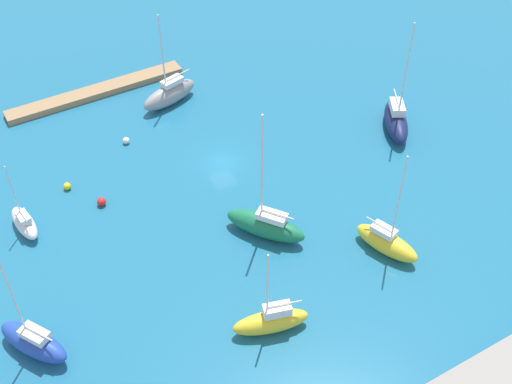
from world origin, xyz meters
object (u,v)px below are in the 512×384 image
Objects in this scene: sailboat_navy_mid_basin at (396,120)px; sailboat_green_near_pier at (266,225)px; sailboat_blue_by_breakwater at (34,341)px; mooring_buoy_red at (101,202)px; sailboat_white_far_south at (24,223)px; mooring_buoy_yellow at (67,186)px; pier_dock at (96,92)px; sailboat_yellow_far_north at (271,321)px; sailboat_gray_off_beacon at (169,94)px; mooring_buoy_white at (126,141)px; sailboat_yellow_west_end at (387,242)px.

sailboat_green_near_pier is at bearing -43.00° from sailboat_navy_mid_basin.
sailboat_blue_by_breakwater is 12.71× the size of mooring_buoy_red.
sailboat_white_far_south reaches higher than mooring_buoy_yellow.
sailboat_yellow_far_north reaches higher than pier_dock.
sailboat_gray_off_beacon is (-6.86, 6.01, 0.97)m from pier_dock.
sailboat_green_near_pier is (-5.03, -9.44, 0.17)m from sailboat_yellow_far_north.
sailboat_green_near_pier is 20.33m from mooring_buoy_white.
sailboat_gray_off_beacon is 8.54m from mooring_buoy_white.
sailboat_yellow_far_north reaches higher than sailboat_white_far_south.
sailboat_navy_mid_basin is 1.17× the size of sailboat_yellow_west_end.
sailboat_white_far_south reaches higher than mooring_buoy_red.
sailboat_green_near_pier is 18.12× the size of mooring_buoy_yellow.
sailboat_yellow_far_north is 0.81× the size of sailboat_gray_off_beacon.
sailboat_yellow_far_north is at bearing 92.48° from mooring_buoy_white.
sailboat_blue_by_breakwater is (3.05, 13.73, 0.33)m from sailboat_white_far_south.
sailboat_blue_by_breakwater is 14.69× the size of mooring_buoy_white.
mooring_buoy_red is (-10.45, -13.32, -0.83)m from sailboat_blue_by_breakwater.
sailboat_yellow_far_north is at bearing -152.08° from sailboat_white_far_south.
mooring_buoy_red is at bearing -69.55° from sailboat_blue_by_breakwater.
sailboat_green_near_pier is at bearing -150.02° from sailboat_yellow_west_end.
sailboat_green_near_pier is 16.63m from mooring_buoy_red.
sailboat_white_far_south is at bearing 29.49° from mooring_buoy_white.
sailboat_white_far_south is 8.80× the size of mooring_buoy_red.
sailboat_yellow_west_end is at bearing -11.99° from sailboat_navy_mid_basin.
sailboat_yellow_west_end is (12.12, 13.87, -0.14)m from sailboat_navy_mid_basin.
sailboat_white_far_south is (13.51, 17.81, 0.56)m from pier_dock.
sailboat_yellow_far_north reaches higher than mooring_buoy_yellow.
sailboat_yellow_west_end is at bearing 135.12° from mooring_buoy_yellow.
mooring_buoy_white is (7.26, 4.39, -0.98)m from sailboat_gray_off_beacon.
sailboat_green_near_pier reaches higher than mooring_buoy_red.
sailboat_green_near_pier is (-5.88, 29.71, 0.95)m from pier_dock.
pier_dock is 19.21m from mooring_buoy_red.
mooring_buoy_red is (20.52, -18.71, -0.73)m from sailboat_yellow_west_end.
mooring_buoy_yellow is (34.83, -8.75, -0.92)m from sailboat_navy_mid_basin.
sailboat_gray_off_beacon is at bearing -148.86° from mooring_buoy_white.
sailboat_white_far_south is at bearing -144.18° from sailboat_yellow_west_end.
sailboat_green_near_pier is at bearing -101.69° from sailboat_yellow_far_north.
mooring_buoy_white is at bearing 87.80° from pier_dock.
mooring_buoy_yellow is at bearing 59.86° from pier_dock.
sailboat_yellow_far_north reaches higher than mooring_buoy_white.
mooring_buoy_red reaches higher than mooring_buoy_white.
sailboat_gray_off_beacon reaches higher than mooring_buoy_white.
mooring_buoy_red is at bearing 119.35° from mooring_buoy_yellow.
mooring_buoy_yellow is at bearing -62.06° from sailboat_white_far_south.
mooring_buoy_white is at bearing -170.61° from sailboat_yellow_west_end.
sailboat_green_near_pier reaches higher than sailboat_white_far_south.
pier_dock is 1.54× the size of sailboat_green_near_pier.
sailboat_green_near_pier is 1.20× the size of sailboat_yellow_west_end.
sailboat_blue_by_breakwater is at bearing 52.61° from mooring_buoy_white.
sailboat_white_far_south is (40.04, -5.24, -0.36)m from sailboat_navy_mid_basin.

